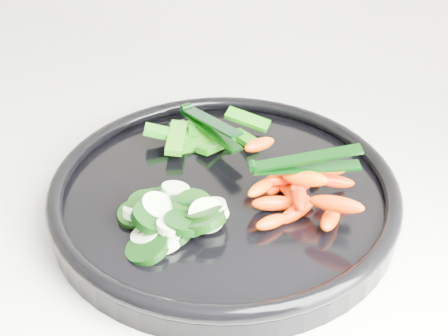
% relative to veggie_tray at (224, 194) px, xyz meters
% --- Properties ---
extents(veggie_tray, '(0.44, 0.44, 0.04)m').
position_rel_veggie_tray_xyz_m(veggie_tray, '(0.00, 0.00, 0.00)').
color(veggie_tray, black).
rests_on(veggie_tray, counter).
extents(cucumber_pile, '(0.13, 0.13, 0.04)m').
position_rel_veggie_tray_xyz_m(cucumber_pile, '(-0.03, -0.07, 0.01)').
color(cucumber_pile, black).
rests_on(cucumber_pile, veggie_tray).
extents(carrot_pile, '(0.15, 0.15, 0.06)m').
position_rel_veggie_tray_xyz_m(carrot_pile, '(0.08, 0.02, 0.02)').
color(carrot_pile, red).
rests_on(carrot_pile, veggie_tray).
extents(pepper_pile, '(0.13, 0.12, 0.04)m').
position_rel_veggie_tray_xyz_m(pepper_pile, '(-0.07, 0.08, 0.01)').
color(pepper_pile, '#17690A').
rests_on(pepper_pile, veggie_tray).
extents(tong_carrot, '(0.11, 0.07, 0.02)m').
position_rel_veggie_tray_xyz_m(tong_carrot, '(0.08, 0.02, 0.05)').
color(tong_carrot, black).
rests_on(tong_carrot, carrot_pile).
extents(tong_pepper, '(0.11, 0.07, 0.02)m').
position_rel_veggie_tray_xyz_m(tong_pepper, '(-0.06, 0.08, 0.03)').
color(tong_pepper, black).
rests_on(tong_pepper, pepper_pile).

